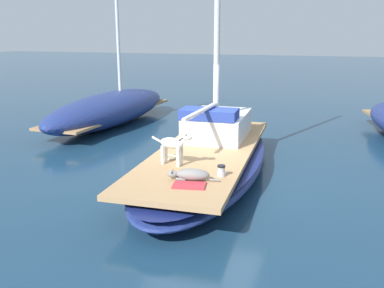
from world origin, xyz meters
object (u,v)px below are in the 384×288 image
dog_grey (191,175)px  deck_towel (189,185)px  coiled_rope (170,157)px  deck_winch (221,171)px  dog_white (174,144)px  sailboat_main (207,162)px  moored_boat_port_side (111,108)px

dog_grey → deck_towel: size_ratio=1.69×
coiled_rope → deck_winch: bearing=-28.7°
dog_white → coiled_rope: dog_white is taller
sailboat_main → dog_white: (-0.23, -1.42, 0.75)m
dog_grey → coiled_rope: (-0.89, 1.14, -0.08)m
dog_white → deck_winch: (1.08, -0.35, -0.32)m
dog_white → deck_winch: 1.18m
coiled_rope → moored_boat_port_side: moored_boat_port_side is taller
deck_winch → moored_boat_port_side: bearing=134.4°
dog_grey → dog_white: size_ratio=1.01×
sailboat_main → coiled_rope: coiled_rope is taller
dog_grey → deck_winch: size_ratio=4.52×
deck_towel → moored_boat_port_side: moored_boat_port_side is taller
sailboat_main → deck_winch: (0.85, -1.76, 0.42)m
moored_boat_port_side → deck_towel: bearing=-50.6°
sailboat_main → dog_grey: (0.40, -2.17, 0.43)m
dog_white → coiled_rope: size_ratio=2.89×
coiled_rope → moored_boat_port_side: size_ratio=0.04×
sailboat_main → moored_boat_port_side: moored_boat_port_side is taller
dog_white → coiled_rope: 0.61m
deck_winch → moored_boat_port_side: 8.43m
moored_boat_port_side → dog_grey: bearing=-49.7°
sailboat_main → dog_white: 1.62m
sailboat_main → deck_towel: (0.47, -2.46, 0.34)m
deck_winch → coiled_rope: (-1.34, 0.73, -0.08)m
moored_boat_port_side → coiled_rope: bearing=-49.3°
dog_grey → dog_white: dog_white is taller
dog_grey → moored_boat_port_side: bearing=130.3°
coiled_rope → moored_boat_port_side: (-4.56, 5.29, -0.08)m
sailboat_main → deck_towel: size_ratio=13.22×
deck_winch → deck_towel: deck_winch is taller
dog_grey → deck_towel: dog_grey is taller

